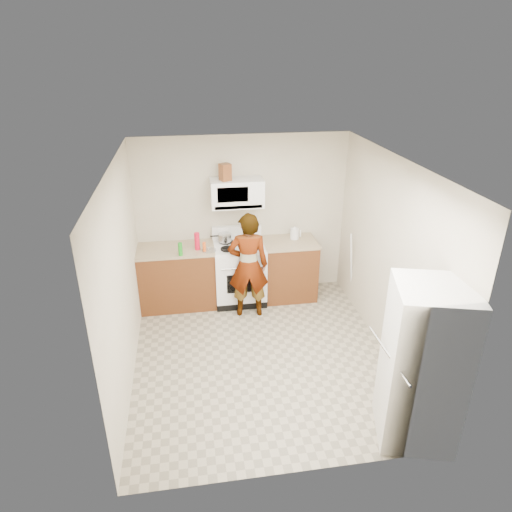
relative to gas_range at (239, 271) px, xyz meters
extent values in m
plane|color=gray|center=(0.10, -1.48, -0.49)|extent=(3.60, 3.60, 0.00)
cube|color=beige|center=(0.10, 0.31, 0.76)|extent=(3.20, 0.02, 2.50)
cube|color=beige|center=(1.69, -1.48, 0.76)|extent=(0.02, 3.60, 2.50)
cube|color=brown|center=(-0.94, 0.01, -0.04)|extent=(1.12, 0.62, 0.90)
cube|color=tan|center=(-0.94, 0.01, 0.43)|extent=(1.14, 0.64, 0.03)
cube|color=brown|center=(0.78, 0.01, -0.04)|extent=(0.80, 0.62, 0.90)
cube|color=tan|center=(0.78, 0.01, 0.43)|extent=(0.82, 0.64, 0.03)
cube|color=white|center=(0.00, -0.01, -0.04)|extent=(0.76, 0.65, 0.90)
cube|color=white|center=(0.00, -0.01, 0.43)|extent=(0.76, 0.62, 0.03)
cube|color=white|center=(0.00, 0.28, 0.54)|extent=(0.76, 0.08, 0.20)
cube|color=white|center=(0.00, 0.13, 1.21)|extent=(0.76, 0.38, 0.40)
imported|color=tan|center=(0.08, -0.44, 0.31)|extent=(0.61, 0.43, 1.58)
cube|color=silver|center=(1.41, -2.98, 0.36)|extent=(0.86, 0.86, 1.70)
cylinder|color=white|center=(0.87, 0.10, 0.53)|extent=(0.14, 0.14, 0.16)
cube|color=brown|center=(-0.17, 0.09, 1.53)|extent=(0.19, 0.19, 0.24)
cylinder|color=#B5B6BA|center=(-0.20, 0.12, 0.52)|extent=(0.25, 0.25, 0.11)
cube|color=white|center=(0.19, -0.11, 0.47)|extent=(0.29, 0.24, 0.05)
cylinder|color=red|center=(-0.62, -0.08, 0.58)|extent=(0.09, 0.09, 0.26)
cylinder|color=#EA551A|center=(-0.52, -0.17, 0.52)|extent=(0.05, 0.05, 0.14)
cylinder|color=#178119|center=(-0.86, -0.25, 0.55)|extent=(0.07, 0.07, 0.19)
cylinder|color=silver|center=(-0.46, -0.15, 0.45)|extent=(0.27, 0.27, 0.01)
cylinder|color=white|center=(1.67, -0.33, 0.10)|extent=(0.20, 0.19, 1.16)
camera|label=1|loc=(-0.72, -6.22, 3.15)|focal=32.00mm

